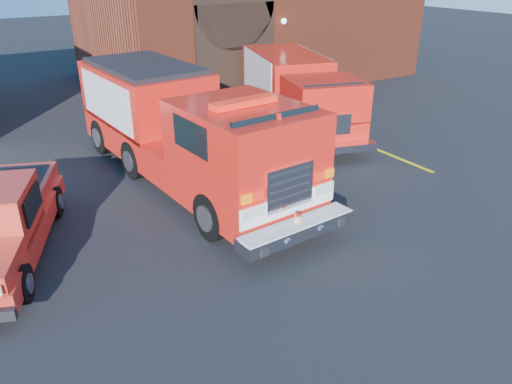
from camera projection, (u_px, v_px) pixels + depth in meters
ground at (228, 224)px, 11.56m from camera, size 100.00×100.00×0.00m
parking_stripe_near at (394, 157)px, 15.48m from camera, size 0.12×3.00×0.01m
parking_stripe_mid at (331, 131)px, 17.77m from camera, size 0.12×3.00×0.01m
parking_stripe_far at (283, 111)px, 20.06m from camera, size 0.12×3.00×0.01m
fire_engine at (184, 128)px, 13.23m from camera, size 3.17×9.50×2.88m
secondary_truck at (296, 90)px, 17.73m from camera, size 4.40×7.81×2.42m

